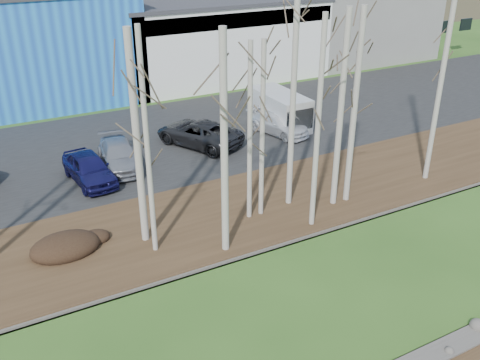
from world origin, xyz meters
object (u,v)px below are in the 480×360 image
van_white (281,110)px  car_3 (89,168)px  car_2 (119,155)px  car_5 (278,124)px  car_4 (199,133)px

van_white → car_3: bearing=-168.5°
car_2 → van_white: 11.70m
car_2 → van_white: van_white is taller
car_2 → car_5: bearing=8.7°
car_2 → car_5: car_2 is taller
car_2 → car_3: car_3 is taller
car_2 → van_white: bearing=14.1°
car_4 → van_white: (6.32, 0.49, 0.34)m
car_2 → car_3: 2.28m
car_3 → car_2: bearing=24.5°
car_2 → car_4: size_ratio=0.86×
car_5 → van_white: (0.92, 1.12, 0.46)m
car_2 → car_4: car_4 is taller
car_3 → car_5: (12.67, 1.37, -0.12)m
car_4 → car_5: 5.43m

